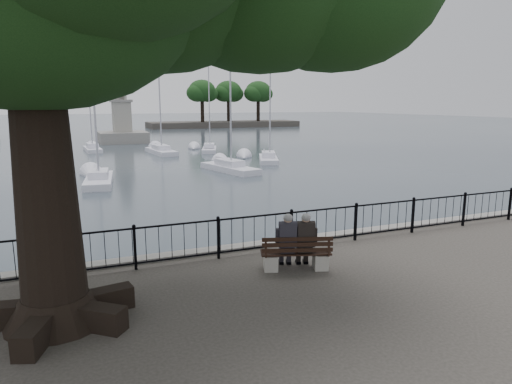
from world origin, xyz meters
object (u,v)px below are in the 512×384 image
person_left (287,243)px  lion_monument (122,125)px  person_right (305,243)px  bench (296,257)px

person_left → lion_monument: lion_monument is taller
person_left → person_right: 0.41m
lion_monument → person_right: bearing=-91.6°
bench → lion_monument: (1.59, 48.86, 0.78)m
person_left → lion_monument: (1.75, 48.70, 0.46)m
bench → person_left: bearing=136.5°
person_left → person_right: bearing=-18.7°
person_right → lion_monument: 48.86m
person_right → lion_monument: lion_monument is taller
bench → lion_monument: lion_monument is taller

